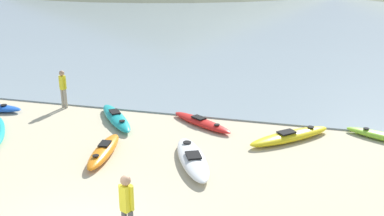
# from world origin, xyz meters

# --- Properties ---
(bay_water) EXTENTS (160.00, 70.00, 0.06)m
(bay_water) POSITION_xyz_m (0.00, 44.04, 0.03)
(bay_water) COLOR gray
(bay_water) RESTS_ON ground_plane
(kayak_on_sand_2) EXTENTS (2.09, 3.19, 0.38)m
(kayak_on_sand_2) POSITION_xyz_m (1.24, 4.96, 0.17)
(kayak_on_sand_2) COLOR white
(kayak_on_sand_2) RESTS_ON ground_plane
(kayak_on_sand_3) EXTENTS (2.88, 2.81, 0.36)m
(kayak_on_sand_3) POSITION_xyz_m (3.99, 7.60, 0.16)
(kayak_on_sand_3) COLOR yellow
(kayak_on_sand_3) RESTS_ON ground_plane
(kayak_on_sand_4) EXTENTS (0.94, 2.77, 0.39)m
(kayak_on_sand_4) POSITION_xyz_m (-1.61, 4.77, 0.17)
(kayak_on_sand_4) COLOR orange
(kayak_on_sand_4) RESTS_ON ground_plane
(kayak_on_sand_6) EXTENTS (2.79, 2.09, 0.30)m
(kayak_on_sand_6) POSITION_xyz_m (0.71, 8.21, 0.13)
(kayak_on_sand_6) COLOR red
(kayak_on_sand_6) RESTS_ON ground_plane
(kayak_on_sand_8) EXTENTS (2.54, 2.94, 0.38)m
(kayak_on_sand_8) POSITION_xyz_m (-2.53, 7.73, 0.17)
(kayak_on_sand_8) COLOR teal
(kayak_on_sand_8) RESTS_ON ground_plane
(person_near_foreground) EXTENTS (0.34, 0.28, 1.67)m
(person_near_foreground) POSITION_xyz_m (0.94, 0.71, 0.95)
(person_near_foreground) COLOR #4C4C4C
(person_near_foreground) RESTS_ON ground_plane
(person_near_waterline) EXTENTS (0.32, 0.24, 1.60)m
(person_near_waterline) POSITION_xyz_m (-5.30, 8.73, 0.91)
(person_near_waterline) COLOR gray
(person_near_waterline) RESTS_ON ground_plane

